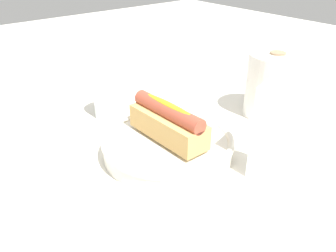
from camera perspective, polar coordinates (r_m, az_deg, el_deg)
name	(u,v)px	position (r m, az deg, el deg)	size (l,w,h in m)	color
ground_plane	(151,152)	(0.62, -2.81, -4.20)	(2.40, 2.40, 0.00)	silver
serving_bowl	(168,145)	(0.61, 0.00, -3.02)	(0.23, 0.23, 0.04)	silver
hotdog_front	(168,122)	(0.58, 0.00, 0.68)	(0.15, 0.05, 0.06)	tan
water_glass	(110,98)	(0.74, -9.26, 4.47)	(0.07, 0.07, 0.09)	white
paper_towel_roll	(273,85)	(0.76, 16.55, 6.33)	(0.11, 0.11, 0.13)	white
napkin_box	(292,140)	(0.54, 19.36, -2.19)	(0.11, 0.04, 0.15)	white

